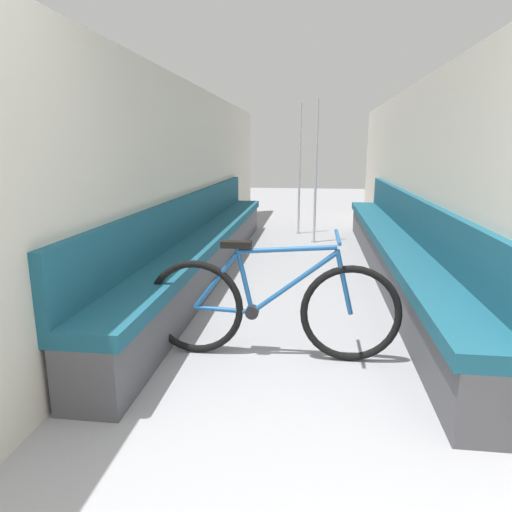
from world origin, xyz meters
The scene contains 7 objects.
wall_left centered at (-1.28, 3.59, 1.05)m, with size 0.10×10.37×2.10m, color beige.
wall_right centered at (1.28, 3.59, 1.05)m, with size 0.10×10.37×2.10m, color beige.
bench_seat_row_left centered at (-1.04, 3.76, 0.31)m, with size 0.43×5.91×0.90m.
bench_seat_row_right centered at (1.04, 3.76, 0.31)m, with size 0.43×5.91×0.90m.
bicycle centered at (-0.12, 1.69, 0.36)m, with size 1.71×0.46×0.86m.
grab_pole_near centered at (-0.09, 6.35, 1.01)m, with size 0.08×0.08×2.08m.
grab_pole_far centered at (0.17, 5.65, 1.01)m, with size 0.08×0.08×2.08m.
Camera 1 is at (0.14, -1.19, 1.40)m, focal length 32.00 mm.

